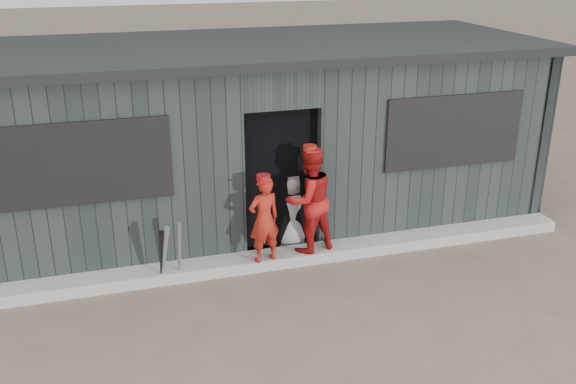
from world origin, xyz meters
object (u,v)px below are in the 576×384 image
object	(u,v)px
bat_left	(164,256)
dugout	(255,134)
bat_mid	(179,252)
player_grey_back	(291,211)
player_red_left	(264,219)
player_red_right	(309,200)
bat_right	(162,258)

from	to	relation	value
bat_left	dugout	xyz separation A→B (m)	(1.60, 1.88, 0.86)
bat_mid	player_grey_back	size ratio (longest dim) A/B	0.76
player_red_left	player_grey_back	world-z (taller)	player_red_left
player_red_left	player_grey_back	xyz separation A→B (m)	(0.52, 0.55, -0.17)
player_red_right	player_grey_back	size ratio (longest dim) A/B	1.29
bat_right	player_red_right	xyz separation A→B (m)	(1.92, 0.19, 0.46)
bat_mid	player_red_right	distance (m)	1.77
bat_left	bat_right	xyz separation A→B (m)	(-0.03, 0.02, -0.03)
bat_mid	player_red_left	bearing A→B (deg)	-0.37
bat_mid	player_grey_back	distance (m)	1.68
bat_left	bat_mid	bearing A→B (deg)	20.80
player_red_right	bat_mid	bearing A→B (deg)	-10.70
bat_left	player_red_right	world-z (taller)	player_red_right
bat_right	player_red_left	size ratio (longest dim) A/B	0.71
player_grey_back	dugout	world-z (taller)	dugout
bat_left	bat_mid	size ratio (longest dim) A/B	1.05
bat_mid	bat_right	distance (m)	0.23
dugout	bat_mid	bearing A→B (deg)	-128.01
player_grey_back	dugout	xyz separation A→B (m)	(-0.17, 1.26, 0.74)
dugout	player_grey_back	bearing A→B (deg)	-82.15
bat_right	bat_left	bearing A→B (deg)	-28.34
player_red_right	player_grey_back	xyz separation A→B (m)	(-0.12, 0.42, -0.31)
bat_right	player_red_right	distance (m)	1.99
bat_mid	bat_right	bearing A→B (deg)	-165.50
bat_left	dugout	size ratio (longest dim) A/B	0.10
dugout	player_red_right	bearing A→B (deg)	-80.15
bat_right	player_grey_back	xyz separation A→B (m)	(1.81, 0.60, 0.15)
bat_mid	player_red_right	xyz separation A→B (m)	(1.71, 0.13, 0.44)
bat_right	player_red_left	xyz separation A→B (m)	(1.29, 0.05, 0.32)
bat_left	bat_mid	world-z (taller)	bat_left
bat_right	player_red_left	world-z (taller)	player_red_left
player_red_left	player_red_right	size ratio (longest dim) A/B	0.80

